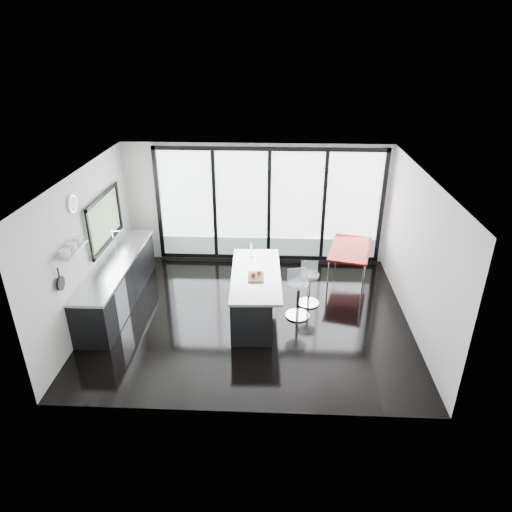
{
  "coord_description": "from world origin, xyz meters",
  "views": [
    {
      "loc": [
        0.45,
        -7.42,
        4.91
      ],
      "look_at": [
        0.1,
        0.3,
        1.15
      ],
      "focal_mm": 32.0,
      "sensor_mm": 36.0,
      "label": 1
    }
  ],
  "objects_px": {
    "island": "(252,294)",
    "bar_stool_far": "(309,289)",
    "bar_stool_near": "(298,300)",
    "red_table": "(349,264)"
  },
  "relations": [
    {
      "from": "bar_stool_near",
      "to": "red_table",
      "type": "height_order",
      "value": "red_table"
    },
    {
      "from": "island",
      "to": "bar_stool_near",
      "type": "distance_m",
      "value": 0.88
    },
    {
      "from": "bar_stool_far",
      "to": "red_table",
      "type": "xyz_separation_m",
      "value": [
        0.94,
        1.08,
        0.04
      ]
    },
    {
      "from": "red_table",
      "to": "bar_stool_near",
      "type": "bearing_deg",
      "value": -127.2
    },
    {
      "from": "island",
      "to": "bar_stool_far",
      "type": "bearing_deg",
      "value": 20.92
    },
    {
      "from": "island",
      "to": "red_table",
      "type": "relative_size",
      "value": 1.55
    },
    {
      "from": "bar_stool_near",
      "to": "bar_stool_far",
      "type": "distance_m",
      "value": 0.52
    },
    {
      "from": "bar_stool_near",
      "to": "island",
      "type": "bearing_deg",
      "value": 161.24
    },
    {
      "from": "bar_stool_far",
      "to": "island",
      "type": "bearing_deg",
      "value": -160.09
    },
    {
      "from": "bar_stool_near",
      "to": "red_table",
      "type": "bearing_deg",
      "value": 36.47
    }
  ]
}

